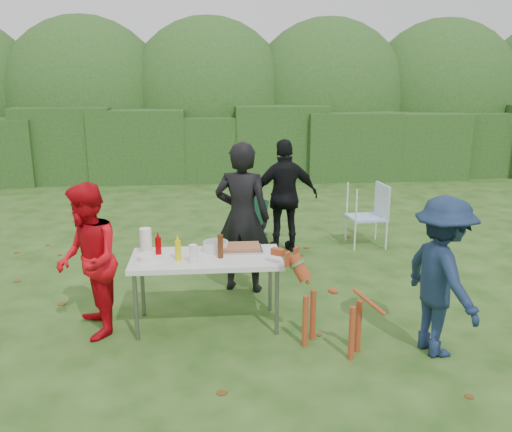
{
  "coord_description": "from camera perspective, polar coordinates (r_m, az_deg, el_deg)",
  "views": [
    {
      "loc": [
        -0.08,
        -5.16,
        2.51
      ],
      "look_at": [
        0.44,
        0.54,
        1.0
      ],
      "focal_mm": 38.0,
      "sensor_mm": 36.0,
      "label": 1
    }
  ],
  "objects": [
    {
      "name": "camping_chair",
      "position": [
        7.44,
        -1.3,
        -1.46
      ],
      "size": [
        0.74,
        0.74,
        0.87
      ],
      "primitive_type": null,
      "rotation": [
        0.0,
        0.0,
        3.68
      ],
      "color": "#123C28",
      "rests_on": "ground"
    },
    {
      "name": "plate_stack",
      "position": [
        5.44,
        -11.13,
        -4.26
      ],
      "size": [
        0.24,
        0.24,
        0.05
      ],
      "primitive_type": "cylinder",
      "color": "white",
      "rests_on": "folding_table"
    },
    {
      "name": "person_black_puffy",
      "position": [
        7.73,
        3.08,
        2.07
      ],
      "size": [
        0.99,
        0.5,
        1.63
      ],
      "primitive_type": "imported",
      "rotation": [
        0.0,
        0.0,
        3.25
      ],
      "color": "black",
      "rests_on": "ground"
    },
    {
      "name": "person_cook",
      "position": [
        6.3,
        -1.45,
        -0.17
      ],
      "size": [
        0.74,
        0.6,
        1.78
      ],
      "primitive_type": "imported",
      "rotation": [
        0.0,
        0.0,
        2.84
      ],
      "color": "black",
      "rests_on": "ground"
    },
    {
      "name": "food_tray",
      "position": [
        5.61,
        -1.66,
        -3.53
      ],
      "size": [
        0.45,
        0.3,
        0.02
      ],
      "primitive_type": "cube",
      "color": "#B7B7BA",
      "rests_on": "folding_table"
    },
    {
      "name": "dog",
      "position": [
        5.11,
        8.04,
        -9.29
      ],
      "size": [
        0.97,
        0.85,
        0.88
      ],
      "primitive_type": null,
      "rotation": [
        0.0,
        0.0,
        2.5
      ],
      "color": "#9A3C1D",
      "rests_on": "ground"
    },
    {
      "name": "hedge_row",
      "position": [
        13.27,
        -4.82,
        7.52
      ],
      "size": [
        22.0,
        1.4,
        1.7
      ],
      "primitive_type": "cube",
      "color": "#23471C",
      "rests_on": "ground"
    },
    {
      "name": "mustard_bottle",
      "position": [
        5.34,
        -8.21,
        -3.61
      ],
      "size": [
        0.06,
        0.06,
        0.2
      ],
      "primitive_type": "cylinder",
      "color": "yellow",
      "rests_on": "folding_table"
    },
    {
      "name": "paper_towel_roll",
      "position": [
        5.6,
        -11.53,
        -2.58
      ],
      "size": [
        0.12,
        0.12,
        0.26
      ],
      "primitive_type": "cylinder",
      "color": "white",
      "rests_on": "folding_table"
    },
    {
      "name": "lawn_chair",
      "position": [
        8.25,
        11.56,
        0.13
      ],
      "size": [
        0.61,
        0.61,
        0.94
      ],
      "primitive_type": null,
      "rotation": [
        0.0,
        0.0,
        3.24
      ],
      "color": "#497EB6",
      "rests_on": "ground"
    },
    {
      "name": "ketchup_bottle",
      "position": [
        5.41,
        -10.24,
        -3.35
      ],
      "size": [
        0.06,
        0.06,
        0.22
      ],
      "primitive_type": "cylinder",
      "color": "#9B0003",
      "rests_on": "folding_table"
    },
    {
      "name": "shrub_backdrop",
      "position": [
        14.79,
        -4.94,
        11.17
      ],
      "size": [
        20.0,
        2.6,
        3.2
      ],
      "primitive_type": "ellipsoid",
      "color": "#3D6628",
      "rests_on": "ground"
    },
    {
      "name": "child",
      "position": [
        5.18,
        18.97,
        -6.07
      ],
      "size": [
        0.73,
        1.05,
        1.48
      ],
      "primitive_type": "imported",
      "rotation": [
        0.0,
        0.0,
        1.77
      ],
      "color": "#152543",
      "rests_on": "ground"
    },
    {
      "name": "pasta_bowl",
      "position": [
        5.59,
        -4.27,
        -3.19
      ],
      "size": [
        0.26,
        0.26,
        0.1
      ],
      "primitive_type": "cylinder",
      "color": "silver",
      "rests_on": "folding_table"
    },
    {
      "name": "person_red_jacket",
      "position": [
        5.48,
        -17.28,
        -4.56
      ],
      "size": [
        0.76,
        0.87,
        1.52
      ],
      "primitive_type": "imported",
      "rotation": [
        0.0,
        0.0,
        -1.28
      ],
      "color": "red",
      "rests_on": "ground"
    },
    {
      "name": "beer_bottle",
      "position": [
        5.36,
        -3.77,
        -3.19
      ],
      "size": [
        0.06,
        0.06,
        0.24
      ],
      "primitive_type": "cylinder",
      "color": "#47230F",
      "rests_on": "folding_table"
    },
    {
      "name": "ground",
      "position": [
        5.74,
        -3.92,
        -11.2
      ],
      "size": [
        80.0,
        80.0,
        0.0
      ],
      "primitive_type": "plane",
      "color": "#1E4211"
    },
    {
      "name": "folding_table",
      "position": [
        5.46,
        -5.24,
        -4.81
      ],
      "size": [
        1.5,
        0.7,
        0.74
      ],
      "color": "silver",
      "rests_on": "ground"
    },
    {
      "name": "focaccia_bread",
      "position": [
        5.6,
        -1.66,
        -3.26
      ],
      "size": [
        0.4,
        0.26,
        0.04
      ],
      "primitive_type": "cube",
      "color": "#9A5E3B",
      "rests_on": "food_tray"
    },
    {
      "name": "cup_stack",
      "position": [
        5.26,
        -6.62,
        -3.98
      ],
      "size": [
        0.08,
        0.08,
        0.18
      ],
      "primitive_type": "cylinder",
      "color": "white",
      "rests_on": "folding_table"
    }
  ]
}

